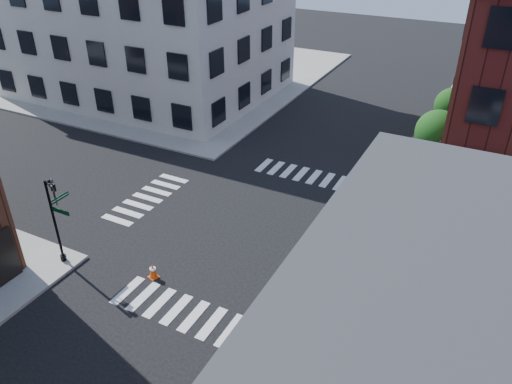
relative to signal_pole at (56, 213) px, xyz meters
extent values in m
plane|color=black|center=(6.72, 6.68, -2.86)|extent=(120.00, 120.00, 0.00)
cube|color=gray|center=(-14.28, 27.68, -2.78)|extent=(30.00, 30.00, 0.15)
cube|color=beige|center=(-12.28, 22.68, 2.64)|extent=(22.00, 16.00, 11.00)
cylinder|color=black|center=(14.22, 16.68, -1.97)|extent=(0.18, 0.18, 1.47)
cylinder|color=black|center=(14.22, 16.68, -1.24)|extent=(0.12, 0.12, 1.47)
sphere|color=#10360E|center=(14.22, 16.68, 0.44)|extent=(2.69, 2.69, 2.69)
sphere|color=#10360E|center=(14.47, 16.58, -0.10)|extent=(1.85, 1.85, 1.85)
cylinder|color=black|center=(14.22, 22.68, -2.04)|extent=(0.18, 0.18, 1.33)
cylinder|color=black|center=(14.22, 22.68, -1.38)|extent=(0.12, 0.12, 1.33)
sphere|color=#10360E|center=(14.22, 22.68, 0.14)|extent=(2.43, 2.43, 2.43)
sphere|color=#10360E|center=(14.47, 22.58, -0.35)|extent=(1.67, 1.67, 1.67)
cylinder|color=black|center=(-0.08, -0.12, -0.56)|extent=(0.12, 0.12, 4.60)
cylinder|color=black|center=(-0.08, -0.12, -2.56)|extent=(0.28, 0.28, 0.30)
cube|color=#053819|center=(0.47, -0.12, 0.29)|extent=(1.10, 0.03, 0.22)
cube|color=#053819|center=(-0.08, 0.43, 0.54)|extent=(0.03, 1.10, 0.22)
imported|color=black|center=(0.27, -0.02, 1.04)|extent=(0.22, 0.18, 1.10)
imported|color=black|center=(-0.18, 0.23, 1.04)|extent=(0.18, 0.22, 1.10)
cube|color=silver|center=(17.65, 3.11, -1.49)|extent=(1.92, 2.25, 1.77)
cube|color=black|center=(16.82, 3.17, -1.18)|extent=(0.21, 1.68, 0.80)
cylinder|color=black|center=(17.58, 2.18, -2.42)|extent=(0.91, 0.37, 0.88)
cylinder|color=black|center=(17.72, 4.04, -2.42)|extent=(0.91, 0.37, 0.88)
cube|color=#F04D0A|center=(4.51, 0.98, -2.84)|extent=(0.54, 0.54, 0.04)
cone|color=#F04D0A|center=(4.51, 0.98, -2.47)|extent=(0.51, 0.51, 0.78)
cylinder|color=white|center=(4.51, 0.98, -2.35)|extent=(0.30, 0.30, 0.09)
camera|label=1|loc=(17.17, -13.06, 12.52)|focal=35.00mm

